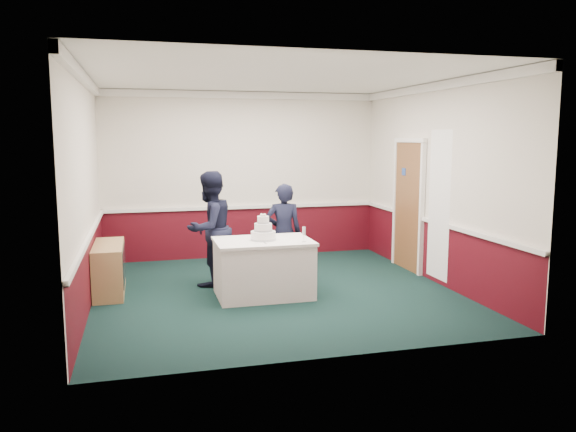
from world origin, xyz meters
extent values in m
plane|color=black|center=(0.00, 0.00, 0.00)|extent=(5.00, 5.00, 0.00)
cube|color=silver|center=(0.00, 2.48, 1.50)|extent=(5.00, 0.05, 3.00)
cube|color=silver|center=(-2.48, 0.00, 1.50)|extent=(0.05, 5.00, 3.00)
cube|color=silver|center=(2.48, 0.00, 1.50)|extent=(0.05, 5.00, 3.00)
cube|color=white|center=(0.00, 0.00, 2.98)|extent=(5.00, 5.00, 0.05)
cube|color=#4A0913|center=(0.00, 2.48, 0.45)|extent=(5.00, 0.02, 0.90)
cube|color=white|center=(0.00, 2.47, 0.92)|extent=(4.98, 0.05, 0.06)
cube|color=white|center=(0.00, 2.46, 2.93)|extent=(5.00, 0.08, 0.12)
cube|color=olive|center=(2.46, 0.80, 1.05)|extent=(0.05, 0.90, 2.10)
cube|color=#234799|center=(2.44, 0.95, 1.62)|extent=(0.01, 0.12, 0.12)
cube|color=white|center=(2.42, -0.25, 1.20)|extent=(0.02, 0.60, 2.20)
cube|color=tan|center=(-2.28, 0.53, 0.35)|extent=(0.40, 1.20, 0.70)
cube|color=black|center=(-2.07, 0.53, 0.40)|extent=(0.01, 1.00, 0.50)
cube|color=white|center=(-0.20, -0.17, 0.38)|extent=(1.28, 0.88, 0.76)
cube|color=white|center=(-0.20, -0.17, 0.77)|extent=(1.32, 0.92, 0.04)
cylinder|color=white|center=(-0.20, -0.17, 0.85)|extent=(0.34, 0.34, 0.12)
cylinder|color=#B4B8BF|center=(-0.20, -0.17, 0.80)|extent=(0.35, 0.35, 0.03)
cylinder|color=white|center=(-0.20, -0.17, 0.97)|extent=(0.24, 0.24, 0.11)
cylinder|color=#B4B8BF|center=(-0.20, -0.17, 0.92)|extent=(0.25, 0.25, 0.02)
cylinder|color=white|center=(-0.20, -0.17, 1.07)|extent=(0.16, 0.16, 0.10)
cylinder|color=#B4B8BF|center=(-0.20, -0.17, 1.03)|extent=(0.17, 0.17, 0.02)
sphere|color=#EDE5C9|center=(-0.20, -0.17, 1.14)|extent=(0.03, 0.03, 0.03)
sphere|color=#EDE5C9|center=(-0.18, -0.15, 1.14)|extent=(0.03, 0.03, 0.03)
sphere|color=#EDE5C9|center=(-0.22, -0.14, 1.14)|extent=(0.03, 0.03, 0.03)
sphere|color=#EDE5C9|center=(-0.19, -0.19, 1.14)|extent=(0.03, 0.03, 0.03)
sphere|color=#EDE5C9|center=(-0.23, -0.18, 1.14)|extent=(0.03, 0.03, 0.03)
cube|color=silver|center=(-0.23, -0.37, 0.79)|extent=(0.03, 0.22, 0.00)
cylinder|color=silver|center=(0.30, -0.45, 0.79)|extent=(0.05, 0.05, 0.01)
cylinder|color=silver|center=(0.30, -0.45, 0.84)|extent=(0.01, 0.01, 0.09)
cylinder|color=silver|center=(0.30, -0.45, 0.94)|extent=(0.04, 0.04, 0.11)
imported|color=black|center=(-0.84, 0.62, 0.85)|extent=(1.05, 1.02, 1.70)
imported|color=black|center=(0.27, 0.57, 0.75)|extent=(0.59, 0.44, 1.50)
camera|label=1|loc=(-1.81, -7.58, 2.19)|focal=35.00mm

